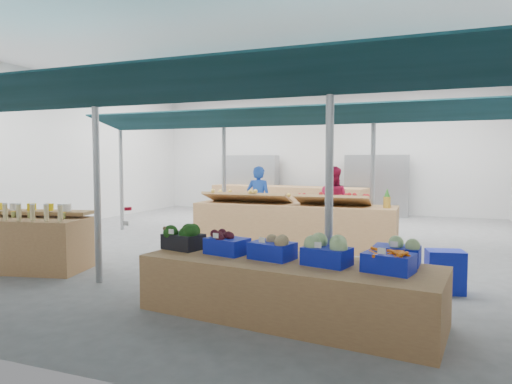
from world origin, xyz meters
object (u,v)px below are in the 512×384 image
crate_stack (445,272)px  vendor_right (332,203)px  veg_counter (287,289)px  vendor_left (259,201)px  bottle_shelf (28,242)px  fruit_counter (293,225)px

crate_stack → vendor_right: bearing=122.9°
veg_counter → crate_stack: bearing=51.8°
crate_stack → vendor_left: bearing=138.8°
veg_counter → vendor_right: (-0.57, 5.37, 0.51)m
bottle_shelf → fruit_counter: 5.08m
vendor_left → veg_counter: bearing=113.4°
bottle_shelf → crate_stack: bottle_shelf is taller
bottle_shelf → vendor_left: 5.27m
veg_counter → fruit_counter: size_ratio=0.82×
bottle_shelf → vendor_left: bearing=50.8°
veg_counter → crate_stack: size_ratio=5.84×
veg_counter → vendor_right: size_ratio=2.04×
bottle_shelf → crate_stack: (6.54, 1.06, -0.18)m
fruit_counter → crate_stack: fruit_counter is taller
veg_counter → crate_stack: veg_counter is taller
bottle_shelf → veg_counter: 4.83m
bottle_shelf → veg_counter: bottle_shelf is taller
bottle_shelf → fruit_counter: size_ratio=0.50×
veg_counter → vendor_left: bearing=120.9°
bottle_shelf → vendor_right: size_ratio=1.24×
bottle_shelf → veg_counter: size_ratio=0.61×
vendor_right → bottle_shelf: bearing=47.6°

